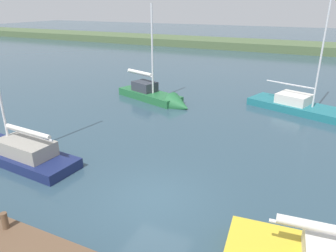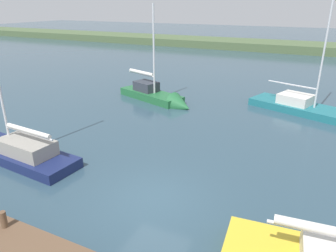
% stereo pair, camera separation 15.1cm
% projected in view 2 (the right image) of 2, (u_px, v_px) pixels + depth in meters
% --- Properties ---
extents(ground_plane, '(200.00, 200.00, 0.00)m').
position_uv_depth(ground_plane, '(153.00, 199.00, 12.17)').
color(ground_plane, '#2D4756').
extents(far_shoreline, '(180.00, 8.00, 2.40)m').
position_uv_depth(far_shoreline, '(290.00, 51.00, 49.73)').
color(far_shoreline, '#4C603D').
rests_on(far_shoreline, ground_plane).
extents(mooring_post_near, '(0.20, 0.20, 0.53)m').
position_uv_depth(mooring_post_near, '(3.00, 219.00, 9.45)').
color(mooring_post_near, brown).
rests_on(mooring_post_near, dock_pier).
extents(sailboat_far_left, '(9.08, 5.05, 11.24)m').
position_uv_depth(sailboat_far_left, '(328.00, 115.00, 20.63)').
color(sailboat_far_left, '#1E6B75').
rests_on(sailboat_far_left, ground_plane).
extents(sailboat_behind_pier, '(7.94, 2.47, 9.94)m').
position_uv_depth(sailboat_behind_pier, '(6.00, 151.00, 15.72)').
color(sailboat_behind_pier, navy).
rests_on(sailboat_behind_pier, ground_plane).
extents(sailboat_far_right, '(6.99, 3.90, 7.76)m').
position_uv_depth(sailboat_far_right, '(159.00, 98.00, 24.05)').
color(sailboat_far_right, '#236638').
rests_on(sailboat_far_right, ground_plane).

